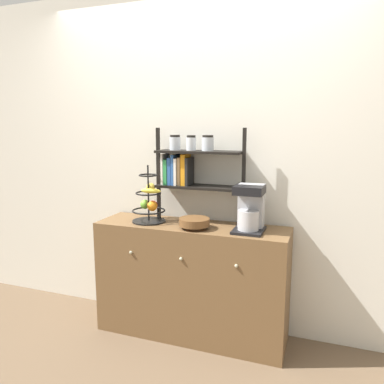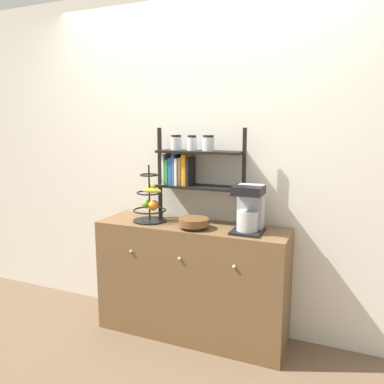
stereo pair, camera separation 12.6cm
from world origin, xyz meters
name	(u,v)px [view 2 (the right image)]	position (x,y,z in m)	size (l,w,h in m)	color
ground_plane	(180,347)	(0.00, 0.00, 0.00)	(12.00, 12.00, 0.00)	brown
wall_back	(204,161)	(0.00, 0.44, 1.30)	(7.00, 0.05, 2.60)	silver
sideboard	(191,280)	(0.00, 0.20, 0.43)	(1.41, 0.42, 0.86)	brown
coffee_maker	(249,209)	(0.43, 0.20, 1.02)	(0.20, 0.25, 0.32)	black
fruit_stand	(150,203)	(-0.33, 0.19, 1.00)	(0.25, 0.25, 0.43)	black
wooden_bowl	(194,222)	(0.05, 0.12, 0.90)	(0.22, 0.22, 0.07)	brown
shelf_hutch	(190,166)	(-0.06, 0.32, 1.27)	(0.69, 0.20, 0.70)	black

